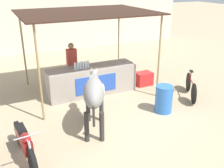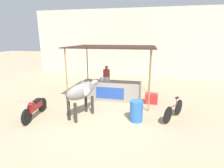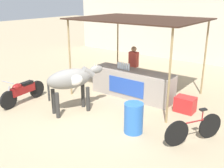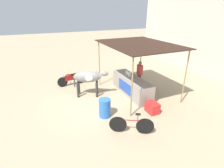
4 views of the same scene
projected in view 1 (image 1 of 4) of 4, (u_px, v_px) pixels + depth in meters
The scene contains 10 objects.
ground_plane at pixel (121, 122), 7.23m from camera, with size 60.00×60.00×0.00m, color tan.
stall_counter at pixel (92, 80), 8.89m from camera, with size 3.00×0.82×0.96m.
stall_awning at pixel (86, 15), 8.34m from camera, with size 4.20×3.20×2.72m.
water_bottle_row at pixel (82, 65), 8.49m from camera, with size 0.52×0.07×0.25m.
vendor_behind_counter at pixel (72, 65), 9.21m from camera, with size 0.34×0.22×1.65m.
cooler_box at pixel (144, 79), 9.69m from camera, with size 0.60×0.44×0.48m, color red.
water_barrel at pixel (164, 99), 7.68m from camera, with size 0.50×0.50×0.82m, color blue.
cow at pixel (94, 93), 6.55m from camera, with size 1.04×1.82×1.44m.
motorcycle_parked at pixel (24, 142), 5.63m from camera, with size 0.55×1.80×0.90m.
bicycle_leaning at pixel (191, 87), 8.67m from camera, with size 0.88×1.45×0.85m.
Camera 1 is at (-2.91, -5.59, 3.71)m, focal length 42.00 mm.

